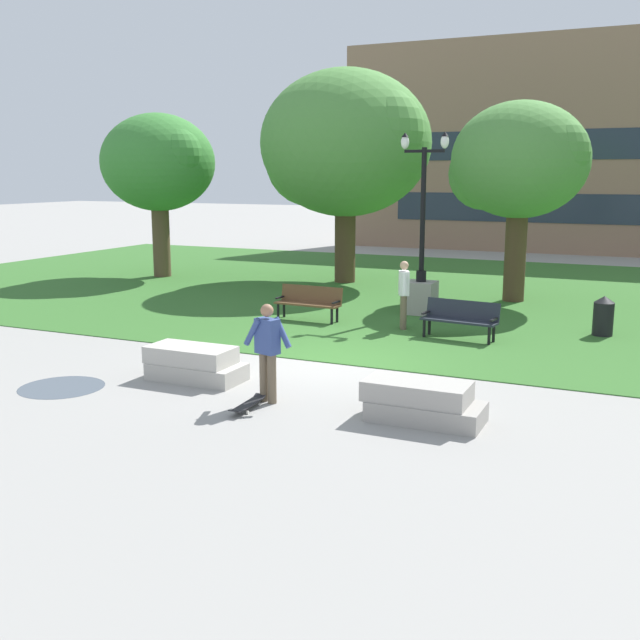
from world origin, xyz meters
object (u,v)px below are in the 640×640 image
object	(u,v)px
person_skateboarder	(268,347)
lamp_post_right	(421,278)
concrete_block_center	(194,364)
trash_bin	(603,316)
person_bystander_near_lawn	(404,291)
concrete_block_left	(422,402)
park_bench_near_right	(309,301)
skateboard	(248,405)
park_bench_near_left	(460,317)

from	to	relation	value
person_skateboarder	lamp_post_right	size ratio (longest dim) A/B	0.35
concrete_block_center	person_skateboarder	xyz separation A→B (m)	(1.96, -0.67, 0.66)
concrete_block_center	trash_bin	bearing A→B (deg)	47.38
lamp_post_right	person_bystander_near_lawn	xyz separation A→B (m)	(0.22, -2.18, -0.04)
lamp_post_right	trash_bin	size ratio (longest dim) A/B	5.13
concrete_block_center	concrete_block_left	distance (m)	4.68
trash_bin	concrete_block_center	bearing A→B (deg)	-132.62
park_bench_near_right	person_bystander_near_lawn	size ratio (longest dim) A/B	1.06
skateboard	park_bench_near_left	xyz separation A→B (m)	(1.88, 6.74, 0.45)
person_skateboarder	lamp_post_right	bearing A→B (deg)	90.22
skateboard	lamp_post_right	world-z (taller)	lamp_post_right
concrete_block_center	park_bench_near_left	size ratio (longest dim) A/B	1.00
park_bench_near_right	lamp_post_right	world-z (taller)	lamp_post_right
lamp_post_right	trash_bin	xyz separation A→B (m)	(4.84, -0.93, -0.52)
concrete_block_center	concrete_block_left	world-z (taller)	same
person_skateboarder	person_bystander_near_lawn	bearing A→B (deg)	88.44
trash_bin	lamp_post_right	bearing A→B (deg)	169.15
person_skateboarder	park_bench_near_left	distance (m)	6.49
skateboard	park_bench_near_left	bearing A→B (deg)	74.42
concrete_block_left	trash_bin	bearing A→B (deg)	74.95
trash_bin	person_skateboarder	bearing A→B (deg)	-120.93
park_bench_near_right	trash_bin	bearing A→B (deg)	9.40
park_bench_near_left	trash_bin	xyz separation A→B (m)	(3.04, 1.80, -0.04)
person_bystander_near_lawn	skateboard	bearing A→B (deg)	-92.31
park_bench_near_left	trash_bin	size ratio (longest dim) A/B	1.93
park_bench_near_left	person_bystander_near_lawn	bearing A→B (deg)	161.15
lamp_post_right	concrete_block_left	bearing A→B (deg)	-72.83
park_bench_near_left	park_bench_near_right	distance (m)	4.27
concrete_block_left	person_skateboarder	world-z (taller)	person_skateboarder
park_bench_near_left	park_bench_near_right	size ratio (longest dim) A/B	1.02
park_bench_near_left	concrete_block_center	bearing A→B (deg)	-123.85
lamp_post_right	trash_bin	world-z (taller)	lamp_post_right
trash_bin	person_bystander_near_lawn	bearing A→B (deg)	-164.83
person_skateboarder	park_bench_near_left	size ratio (longest dim) A/B	0.92
person_skateboarder	park_bench_near_right	world-z (taller)	person_skateboarder
concrete_block_left	skateboard	distance (m)	2.88
concrete_block_left	park_bench_near_left	xyz separation A→B (m)	(-0.92, 6.09, 0.23)
park_bench_near_right	person_bystander_near_lawn	distance (m)	2.68
concrete_block_left	concrete_block_center	bearing A→B (deg)	173.47
concrete_block_left	park_bench_near_right	world-z (taller)	park_bench_near_right
concrete_block_left	lamp_post_right	size ratio (longest dim) A/B	0.38
concrete_block_center	park_bench_near_right	world-z (taller)	park_bench_near_right
park_bench_near_left	trash_bin	bearing A→B (deg)	30.58
trash_bin	park_bench_near_left	bearing A→B (deg)	-149.42
skateboard	person_bystander_near_lawn	distance (m)	7.34
concrete_block_center	concrete_block_left	size ratio (longest dim) A/B	0.98
concrete_block_center	park_bench_near_right	bearing A→B (deg)	94.62
park_bench_near_left	person_bystander_near_lawn	xyz separation A→B (m)	(-1.59, 0.54, 0.44)
person_bystander_near_lawn	person_skateboarder	bearing A→B (deg)	-91.56
park_bench_near_left	concrete_block_left	bearing A→B (deg)	-81.43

